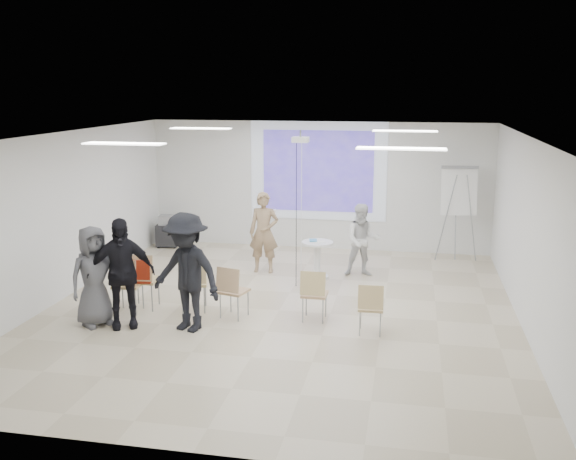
% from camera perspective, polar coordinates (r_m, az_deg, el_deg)
% --- Properties ---
extents(floor, '(8.00, 9.00, 0.10)m').
position_cam_1_polar(floor, '(11.20, -0.78, -7.39)').
color(floor, beige).
rests_on(floor, ground).
extents(ceiling, '(8.00, 9.00, 0.10)m').
position_cam_1_polar(ceiling, '(10.55, -0.84, 8.64)').
color(ceiling, white).
rests_on(ceiling, wall_back).
extents(wall_back, '(8.00, 0.10, 3.00)m').
position_cam_1_polar(wall_back, '(15.18, 2.70, 3.98)').
color(wall_back, silver).
rests_on(wall_back, floor).
extents(wall_left, '(0.10, 9.00, 3.00)m').
position_cam_1_polar(wall_left, '(12.24, -19.72, 1.13)').
color(wall_left, silver).
rests_on(wall_left, floor).
extents(wall_right, '(0.10, 9.00, 3.00)m').
position_cam_1_polar(wall_right, '(10.72, 20.90, -0.52)').
color(wall_right, silver).
rests_on(wall_right, floor).
extents(projection_halo, '(3.20, 0.01, 2.30)m').
position_cam_1_polar(projection_halo, '(15.06, 2.67, 5.25)').
color(projection_halo, silver).
rests_on(projection_halo, wall_back).
extents(projection_image, '(2.60, 0.01, 1.90)m').
position_cam_1_polar(projection_image, '(15.05, 2.67, 5.25)').
color(projection_image, '#4635B7').
rests_on(projection_image, wall_back).
extents(pedestal_table, '(0.73, 0.73, 0.78)m').
position_cam_1_polar(pedestal_table, '(12.90, 2.62, -2.44)').
color(pedestal_table, white).
rests_on(pedestal_table, floor).
extents(player_left, '(0.73, 0.52, 1.90)m').
position_cam_1_polar(player_left, '(13.22, -2.16, 0.26)').
color(player_left, '#A08262').
rests_on(player_left, floor).
extents(player_right, '(0.90, 0.77, 1.64)m').
position_cam_1_polar(player_right, '(13.05, 6.65, -0.57)').
color(player_right, silver).
rests_on(player_right, floor).
extents(controller_left, '(0.05, 0.14, 0.04)m').
position_cam_1_polar(controller_left, '(13.36, -1.18, 1.72)').
color(controller_left, white).
rests_on(controller_left, player_left).
extents(controller_right, '(0.05, 0.11, 0.04)m').
position_cam_1_polar(controller_right, '(13.24, 5.99, 0.92)').
color(controller_right, white).
rests_on(controller_right, player_right).
extents(chair_far_left, '(0.49, 0.52, 0.97)m').
position_cam_1_polar(chair_far_left, '(11.20, -14.20, -4.42)').
color(chair_far_left, '#D0B878').
rests_on(chair_far_left, floor).
extents(chair_left_mid, '(0.51, 0.54, 1.00)m').
position_cam_1_polar(chair_left_mid, '(11.34, -12.83, -4.04)').
color(chair_left_mid, tan).
rests_on(chair_left_mid, floor).
extents(chair_left_inner, '(0.57, 0.60, 0.98)m').
position_cam_1_polar(chair_left_inner, '(11.06, -8.42, -4.35)').
color(chair_left_inner, tan).
rests_on(chair_left_inner, floor).
extents(chair_center, '(0.52, 0.54, 0.90)m').
position_cam_1_polar(chair_center, '(10.69, -5.03, -5.14)').
color(chair_center, tan).
rests_on(chair_center, floor).
extents(chair_right_inner, '(0.42, 0.45, 0.88)m').
position_cam_1_polar(chair_right_inner, '(10.53, 2.31, -5.44)').
color(chair_right_inner, tan).
rests_on(chair_right_inner, floor).
extents(chair_right_far, '(0.40, 0.43, 0.83)m').
position_cam_1_polar(chair_right_far, '(10.06, 7.36, -6.59)').
color(chair_right_far, tan).
rests_on(chair_right_far, floor).
extents(red_jacket, '(0.43, 0.13, 0.40)m').
position_cam_1_polar(red_jacket, '(11.19, -13.16, -3.60)').
color(red_jacket, '#9E2713').
rests_on(red_jacket, chair_left_mid).
extents(laptop, '(0.42, 0.35, 0.03)m').
position_cam_1_polar(laptop, '(11.18, -8.35, -4.45)').
color(laptop, black).
rests_on(laptop, chair_left_inner).
extents(audience_left, '(1.38, 1.15, 2.05)m').
position_cam_1_polar(audience_left, '(10.50, -14.66, -3.03)').
color(audience_left, black).
rests_on(audience_left, floor).
extents(audience_mid, '(1.56, 1.17, 2.15)m').
position_cam_1_polar(audience_mid, '(10.13, -9.02, -3.05)').
color(audience_mid, black).
rests_on(audience_mid, floor).
extents(audience_outer, '(1.02, 1.07, 1.83)m').
position_cam_1_polar(audience_outer, '(10.72, -16.90, -3.44)').
color(audience_outer, '#59595E').
rests_on(audience_outer, floor).
extents(flipchart_easel, '(0.91, 0.70, 2.12)m').
position_cam_1_polar(flipchart_easel, '(14.41, 14.96, 3.33)').
color(flipchart_easel, gray).
rests_on(flipchart_easel, floor).
extents(av_cart, '(0.56, 0.47, 0.77)m').
position_cam_1_polar(av_cart, '(15.70, -10.65, -0.20)').
color(av_cart, black).
rests_on(av_cart, floor).
extents(ceiling_projector, '(0.30, 0.25, 3.00)m').
position_cam_1_polar(ceiling_projector, '(12.02, 1.10, 7.40)').
color(ceiling_projector, white).
rests_on(ceiling_projector, ceiling).
extents(fluor_panel_nw, '(1.20, 0.30, 0.02)m').
position_cam_1_polar(fluor_panel_nw, '(13.01, -7.76, 8.94)').
color(fluor_panel_nw, white).
rests_on(fluor_panel_nw, ceiling).
extents(fluor_panel_ne, '(1.20, 0.30, 0.02)m').
position_cam_1_polar(fluor_panel_ne, '(12.33, 10.36, 8.65)').
color(fluor_panel_ne, white).
rests_on(fluor_panel_ne, ceiling).
extents(fluor_panel_sw, '(1.20, 0.30, 0.02)m').
position_cam_1_polar(fluor_panel_sw, '(9.76, -14.36, 7.45)').
color(fluor_panel_sw, white).
rests_on(fluor_panel_sw, ceiling).
extents(fluor_panel_se, '(1.20, 0.30, 0.02)m').
position_cam_1_polar(fluor_panel_se, '(8.84, 10.03, 7.14)').
color(fluor_panel_se, white).
rests_on(fluor_panel_se, ceiling).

